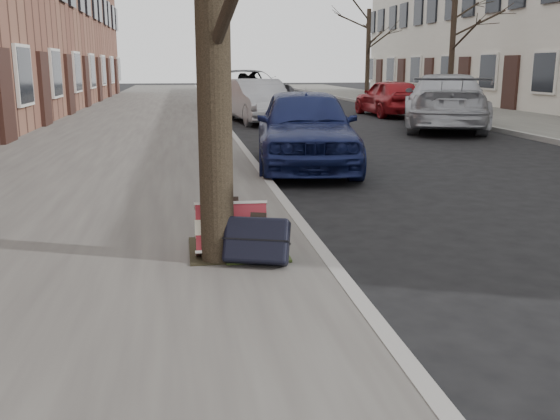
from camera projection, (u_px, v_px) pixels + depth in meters
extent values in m
plane|color=black|center=(511.00, 297.00, 4.78)|extent=(120.00, 120.00, 0.00)
cube|color=#67635D|center=(140.00, 123.00, 18.64)|extent=(5.00, 70.00, 0.12)
cube|color=slate|center=(499.00, 118.00, 20.37)|extent=(4.00, 70.00, 0.12)
cube|color=black|center=(237.00, 249.00, 5.60)|extent=(0.85, 0.85, 0.02)
cube|color=maroon|center=(231.00, 229.00, 5.40)|extent=(0.62, 0.35, 0.47)
cube|color=black|center=(257.00, 240.00, 5.14)|extent=(0.61, 0.47, 0.42)
imported|color=#151E50|center=(305.00, 128.00, 10.67)|extent=(2.11, 4.23, 1.38)
imported|color=#A1A2A8|center=(258.00, 101.00, 19.23)|extent=(1.93, 4.17, 1.33)
imported|color=#36363B|center=(247.00, 90.00, 24.44)|extent=(3.50, 6.00, 1.57)
imported|color=#A5A6AD|center=(444.00, 102.00, 17.09)|extent=(3.76, 5.63, 1.51)
imported|color=maroon|center=(389.00, 97.00, 21.71)|extent=(1.71, 3.86, 1.29)
cylinder|color=black|center=(453.00, 39.00, 22.22)|extent=(0.20, 0.20, 5.07)
cylinder|color=black|center=(368.00, 53.00, 32.31)|extent=(0.22, 0.22, 4.43)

